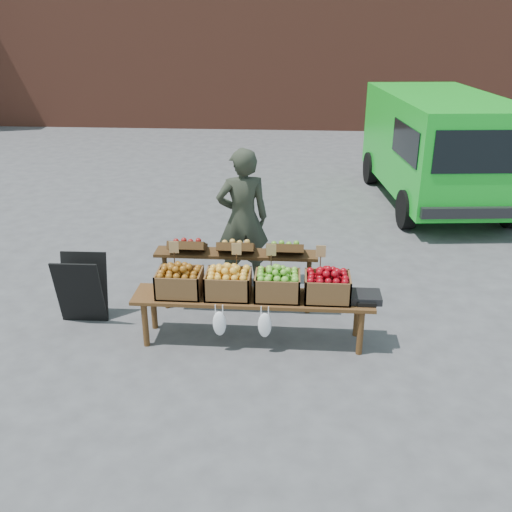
# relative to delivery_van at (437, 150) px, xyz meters

# --- Properties ---
(ground) EXTENTS (80.00, 80.00, 0.00)m
(ground) POSITION_rel_delivery_van_xyz_m (-4.02, -5.43, -1.05)
(ground) COLOR #4A4A4D
(delivery_van) EXTENTS (2.61, 4.88, 2.10)m
(delivery_van) POSITION_rel_delivery_van_xyz_m (0.00, 0.00, 0.00)
(delivery_van) COLOR green
(delivery_van) RESTS_ON ground
(vendor) EXTENTS (0.80, 0.62, 1.93)m
(vendor) POSITION_rel_delivery_van_xyz_m (-3.42, -4.04, -0.09)
(vendor) COLOR #2A2F24
(vendor) RESTS_ON ground
(chalkboard_sign) EXTENTS (0.57, 0.32, 0.85)m
(chalkboard_sign) POSITION_rel_delivery_van_xyz_m (-5.27, -5.20, -0.62)
(chalkboard_sign) COLOR black
(chalkboard_sign) RESTS_ON ground
(back_table) EXTENTS (2.10, 0.44, 1.04)m
(back_table) POSITION_rel_delivery_van_xyz_m (-3.43, -4.80, -0.53)
(back_table) COLOR #402813
(back_table) RESTS_ON ground
(display_bench) EXTENTS (2.70, 0.56, 0.57)m
(display_bench) POSITION_rel_delivery_van_xyz_m (-3.17, -5.52, -0.77)
(display_bench) COLOR #4E3016
(display_bench) RESTS_ON ground
(crate_golden_apples) EXTENTS (0.50, 0.40, 0.28)m
(crate_golden_apples) POSITION_rel_delivery_van_xyz_m (-4.00, -5.52, -0.34)
(crate_golden_apples) COLOR #86570C
(crate_golden_apples) RESTS_ON display_bench
(crate_russet_pears) EXTENTS (0.50, 0.40, 0.28)m
(crate_russet_pears) POSITION_rel_delivery_van_xyz_m (-3.45, -5.52, -0.34)
(crate_russet_pears) COLOR gold
(crate_russet_pears) RESTS_ON display_bench
(crate_red_apples) EXTENTS (0.50, 0.40, 0.28)m
(crate_red_apples) POSITION_rel_delivery_van_xyz_m (-2.90, -5.52, -0.34)
(crate_red_apples) COLOR #3D9322
(crate_red_apples) RESTS_ON display_bench
(crate_green_apples) EXTENTS (0.50, 0.40, 0.28)m
(crate_green_apples) POSITION_rel_delivery_van_xyz_m (-2.35, -5.52, -0.34)
(crate_green_apples) COLOR #710004
(crate_green_apples) RESTS_ON display_bench
(weighing_scale) EXTENTS (0.34, 0.30, 0.08)m
(weighing_scale) POSITION_rel_delivery_van_xyz_m (-1.92, -5.52, -0.44)
(weighing_scale) COLOR black
(weighing_scale) RESTS_ON display_bench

